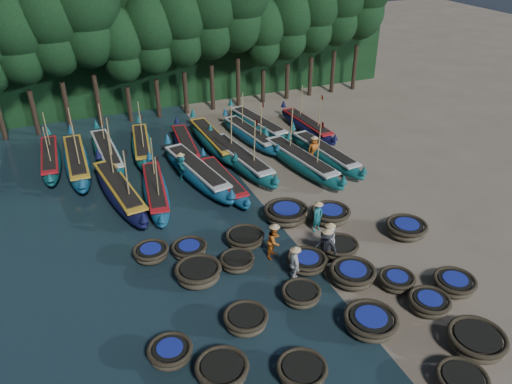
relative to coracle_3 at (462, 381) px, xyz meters
name	(u,v)px	position (x,y,z in m)	size (l,w,h in m)	color
ground	(295,243)	(-1.40, 10.15, -0.37)	(120.00, 120.00, 0.00)	#7D6C5C
foliage_wall	(170,43)	(-1.40, 33.65, 4.63)	(40.00, 3.00, 10.00)	black
coracle_3	(462,381)	(0.00, 0.00, 0.00)	(2.21, 2.21, 0.65)	brown
coracle_4	(476,341)	(1.81, 1.20, 0.06)	(2.62, 2.62, 0.76)	brown
coracle_5	(222,370)	(-7.64, 3.72, 0.03)	(2.18, 2.18, 0.71)	brown
coracle_6	(302,371)	(-5.00, 2.59, 0.00)	(1.91, 1.91, 0.66)	brown
coracle_7	(370,322)	(-1.36, 3.62, 0.06)	(2.21, 2.21, 0.76)	brown
coracle_8	(429,303)	(1.57, 3.62, 0.02)	(2.17, 2.17, 0.69)	brown
coracle_9	(454,284)	(3.42, 4.17, 0.03)	(2.31, 2.31, 0.70)	brown
coracle_10	(170,352)	(-9.15, 5.28, 0.01)	(1.74, 1.74, 0.67)	brown
coracle_11	(246,320)	(-5.91, 5.71, 0.05)	(2.05, 2.05, 0.73)	brown
coracle_12	(301,294)	(-3.13, 6.22, 0.01)	(1.89, 1.89, 0.66)	brown
coracle_13	(352,274)	(-0.41, 6.44, 0.08)	(2.39, 2.39, 0.78)	brown
coracle_14	(397,281)	(1.23, 5.38, 0.00)	(1.89, 1.89, 0.65)	brown
coracle_15	(198,273)	(-6.81, 9.24, 0.11)	(2.55, 2.55, 0.84)	brown
coracle_16	(237,262)	(-4.84, 9.46, 0.00)	(1.89, 1.89, 0.64)	brown
coracle_17	(307,262)	(-1.84, 8.12, 0.02)	(2.15, 2.15, 0.68)	brown
coracle_18	(339,248)	(0.14, 8.49, 0.03)	(2.32, 2.32, 0.71)	brown
coracle_19	(406,228)	(4.21, 8.55, 0.05)	(2.35, 2.35, 0.73)	brown
coracle_20	(151,253)	(-8.42, 11.71, 0.01)	(1.89, 1.89, 0.66)	brown
coracle_21	(189,249)	(-6.63, 11.27, -0.01)	(1.77, 1.77, 0.64)	brown
coracle_22	(245,238)	(-3.80, 11.05, 0.02)	(1.97, 1.97, 0.68)	brown
coracle_23	(286,213)	(-0.91, 12.25, 0.09)	(2.75, 2.75, 0.81)	brown
coracle_24	(331,215)	(1.26, 11.21, 0.08)	(2.14, 2.14, 0.78)	brown
long_boat_2	(120,191)	(-8.82, 18.02, 0.24)	(2.70, 9.01, 3.86)	#0E1033
long_boat_3	(155,191)	(-6.88, 17.33, 0.17)	(2.45, 7.97, 3.42)	navy
long_boat_4	(197,172)	(-4.01, 18.56, 0.24)	(3.05, 9.10, 1.62)	navy
long_boat_5	(223,181)	(-2.79, 17.02, 0.12)	(1.62, 7.29, 1.28)	navy
long_boat_6	(240,159)	(-0.87, 19.18, 0.24)	(2.77, 8.98, 3.85)	#0F5954
long_boat_7	(300,161)	(2.65, 17.42, 0.23)	(2.81, 8.80, 3.78)	#0F5954
long_boat_8	(325,154)	(4.69, 17.83, 0.19)	(2.32, 8.29, 1.47)	#0F5954
long_boat_9	(50,159)	(-12.27, 24.24, 0.16)	(1.71, 7.88, 3.35)	#0F5954
long_boat_10	(77,161)	(-10.69, 23.02, 0.23)	(1.72, 8.97, 3.81)	navy
long_boat_11	(107,153)	(-8.70, 23.58, 0.20)	(1.74, 8.56, 3.64)	#0F5954
long_boat_12	(142,145)	(-6.29, 24.01, 0.15)	(2.50, 7.74, 3.33)	#0F5954
long_boat_13	(186,145)	(-3.46, 22.94, 0.13)	(2.01, 7.47, 1.32)	#0E1033
long_boat_14	(212,140)	(-1.54, 22.78, 0.22)	(1.85, 8.82, 1.55)	#0F5954
long_boat_15	(249,135)	(1.29, 22.81, 0.16)	(2.43, 7.83, 3.36)	navy
long_boat_16	(258,124)	(2.57, 24.27, 0.19)	(2.85, 8.35, 1.49)	#0F5954
long_boat_17	(307,126)	(5.95, 22.71, 0.15)	(1.78, 7.77, 3.30)	#0E1033
fisherman_0	(329,238)	(-0.28, 8.77, 0.53)	(0.73, 0.94, 1.89)	silver
fisherman_1	(318,215)	(0.17, 10.74, 0.57)	(0.69, 0.53, 1.88)	#1B6B71
fisherman_2	(274,240)	(-2.85, 9.61, 0.56)	(1.10, 1.07, 1.99)	#C55E1A
fisherman_3	(326,246)	(-0.75, 8.26, 0.56)	(1.20, 1.33, 1.99)	black
fisherman_4	(295,264)	(-2.76, 7.61, 0.57)	(0.56, 1.08, 1.97)	silver
fisherman_5	(181,166)	(-4.80, 19.15, 0.51)	(0.84, 1.66, 1.91)	#1B6B71
fisherman_6	(314,148)	(4.05, 18.19, 0.54)	(0.89, 0.63, 1.91)	#C55E1A
tree_2	(16,35)	(-12.80, 30.15, 6.95)	(4.51, 4.51, 10.63)	black
tree_3	(50,22)	(-10.50, 30.15, 7.62)	(4.92, 4.92, 11.60)	black
tree_4	(83,9)	(-8.20, 30.15, 8.30)	(5.34, 5.34, 12.58)	black
tree_5	(121,45)	(-5.90, 30.15, 5.60)	(3.68, 3.68, 8.68)	black
tree_6	(151,33)	(-3.60, 30.15, 6.27)	(4.09, 4.09, 9.65)	black
tree_7	(180,22)	(-1.30, 30.15, 6.95)	(4.51, 4.51, 10.63)	black
tree_8	(209,10)	(1.00, 30.15, 7.62)	(4.92, 4.92, 11.60)	black
tree_10	(263,32)	(5.60, 30.15, 5.60)	(3.68, 3.68, 8.68)	black
tree_11	(289,21)	(7.90, 30.15, 6.27)	(4.09, 4.09, 9.65)	black
tree_12	(314,11)	(10.20, 30.15, 6.95)	(4.51, 4.51, 10.63)	black
tree_13	(338,0)	(12.50, 30.15, 7.62)	(4.92, 4.92, 11.60)	black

